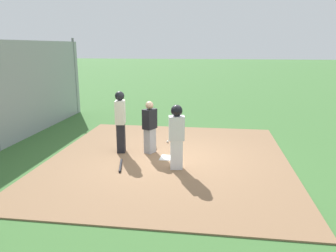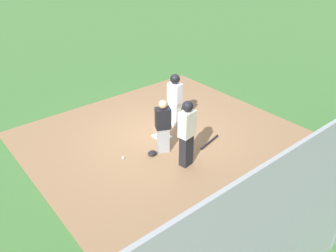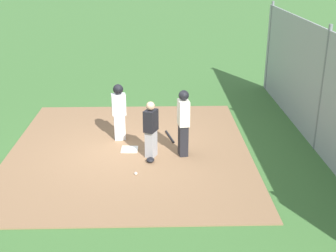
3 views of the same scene
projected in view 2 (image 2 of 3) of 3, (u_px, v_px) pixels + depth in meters
The scene contains 9 objects.
ground_plane at pixel (162, 137), 9.69m from camera, with size 140.00×140.00×0.00m, color #3D6B33.
dirt_infield at pixel (162, 137), 9.68m from camera, with size 7.20×6.40×0.03m, color #896647.
home_plate at pixel (162, 136), 9.67m from camera, with size 0.44×0.44×0.02m, color white.
catcher at pixel (163, 126), 8.67m from camera, with size 0.46×0.40×1.49m.
umpire at pixel (187, 133), 8.06m from camera, with size 0.41×0.31×1.77m.
runner at pixel (175, 97), 9.83m from camera, with size 0.32×0.42×1.62m.
baseball_bat at pixel (210, 142), 9.37m from camera, with size 0.06×0.06×0.86m, color black.
catcher_mask at pixel (152, 153), 8.84m from camera, with size 0.24×0.20×0.12m, color black.
baseball at pixel (123, 158), 8.70m from camera, with size 0.07×0.07×0.07m, color white.
Camera 2 is at (-5.09, -6.47, 5.13)m, focal length 36.14 mm.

